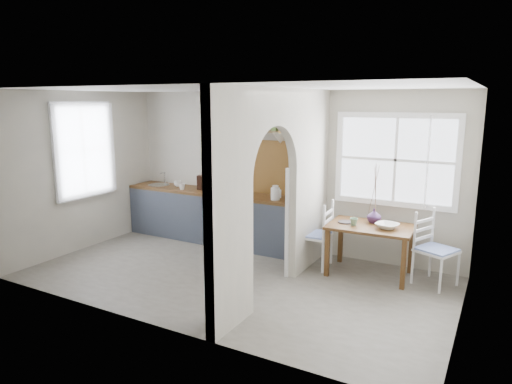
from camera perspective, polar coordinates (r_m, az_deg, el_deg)
The scene contains 26 objects.
floor at distance 6.53m, azimuth -2.79°, elevation -10.65°, with size 5.80×3.20×0.01m, color gray.
ceiling at distance 6.05m, azimuth -3.03°, elevation 12.82°, with size 5.80×3.20×0.01m, color beige.
walls at distance 6.16m, azimuth -2.91°, elevation 0.64°, with size 5.81×3.21×2.60m.
partition at distance 5.85m, azimuth 3.22°, elevation 1.57°, with size 0.12×3.20×2.60m.
kitchen_window at distance 7.99m, azimuth -20.81°, elevation 4.92°, with size 0.10×1.16×1.50m, color white, non-canonical shape.
nook_window at distance 6.90m, azimuth 17.04°, elevation 3.83°, with size 1.76×0.10×1.30m, color white, non-canonical shape.
counter at distance 8.03m, azimuth -4.74°, elevation -3.01°, with size 3.50×0.60×0.90m.
sink at distance 8.69m, azimuth -12.05°, elevation 0.81°, with size 0.40×0.40×0.02m, color #B7B8BB.
backsplash at distance 7.60m, azimuth 2.02°, elevation 3.09°, with size 1.65×0.03×0.90m, color brown.
shelf at distance 7.46m, azimuth 1.76°, elevation 8.03°, with size 1.75×0.20×0.21m.
pendant_lamp at distance 7.01m, azimuth 3.08°, elevation 6.73°, with size 0.26×0.26×0.16m, color silver.
utensil_rail at distance 6.64m, azimuth 5.67°, elevation 2.70°, with size 0.02×0.02×0.50m, color #B7B8BB.
dining_table at distance 6.71m, azimuth 14.01°, elevation -7.06°, with size 1.16×0.77×0.72m, color brown, non-canonical shape.
chair_left at distance 6.85m, azimuth 7.26°, elevation -5.21°, with size 0.46×0.46×1.00m, color white, non-canonical shape.
chair_right at distance 6.58m, azimuth 21.65°, elevation -6.66°, with size 0.46×0.46×1.00m, color white, non-canonical shape.
kettle at distance 7.20m, azimuth 2.43°, elevation -0.09°, with size 0.19×0.15×0.23m, color white, non-canonical shape.
mug_a at distance 8.14m, azimuth -9.24°, elevation 0.66°, with size 0.11×0.11×0.11m, color white.
mug_b at distance 8.46m, azimuth -9.75°, elevation 1.04°, with size 0.13×0.13×0.10m, color white.
knife_block at distance 8.13m, azimuth -6.92°, elevation 1.22°, with size 0.11×0.16×0.25m, color black.
jar at distance 7.88m, azimuth -2.98°, elevation 0.58°, with size 0.09×0.09×0.14m, color #7C7251.
towel_magenta at distance 6.99m, azimuth 5.47°, elevation -6.78°, with size 0.02×0.03×0.50m, color #B62A7D.
towel_orange at distance 6.98m, azimuth 5.42°, elevation -7.00°, with size 0.02×0.03×0.51m, color #F7AC2A.
bowl at distance 6.51m, azimuth 16.08°, elevation -4.09°, with size 0.30×0.30×0.07m, color white.
table_cup at distance 6.55m, azimuth 12.12°, elevation -3.66°, with size 0.11×0.11×0.10m, color gray.
plate at distance 6.68m, azimuth 11.09°, elevation -3.70°, with size 0.21×0.21×0.02m, color #2F2828.
vase at distance 6.73m, azimuth 14.54°, elevation -2.89°, with size 0.20×0.20×0.21m, color #3A204A.
Camera 1 is at (3.19, -5.14, 2.45)m, focal length 32.00 mm.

